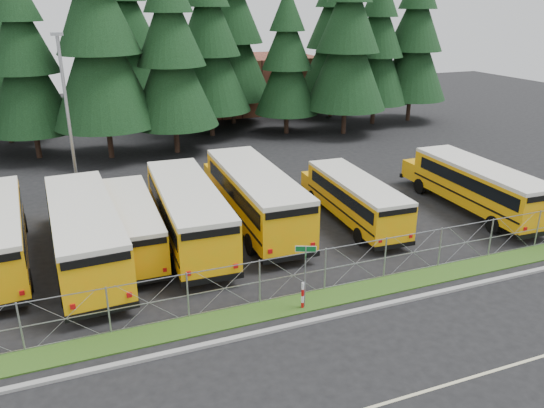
# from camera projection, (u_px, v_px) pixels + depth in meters

# --- Properties ---
(ground) EXTENTS (120.00, 120.00, 0.00)m
(ground) POSITION_uv_depth(u_px,v_px,m) (334.00, 275.00, 24.34)
(ground) COLOR black
(ground) RESTS_ON ground
(curb) EXTENTS (50.00, 0.25, 0.12)m
(curb) POSITION_uv_depth(u_px,v_px,m) (369.00, 308.00, 21.62)
(curb) COLOR gray
(curb) RESTS_ON ground
(grass_verge) EXTENTS (50.00, 1.40, 0.06)m
(grass_verge) POSITION_uv_depth(u_px,v_px,m) (352.00, 292.00, 22.85)
(grass_verge) COLOR #204012
(grass_verge) RESTS_ON ground
(road_lane_line) EXTENTS (50.00, 0.12, 0.01)m
(road_lane_line) POSITION_uv_depth(u_px,v_px,m) (447.00, 385.00, 17.38)
(road_lane_line) COLOR beige
(road_lane_line) RESTS_ON ground
(chainlink_fence) EXTENTS (44.00, 0.10, 2.00)m
(chainlink_fence) POSITION_uv_depth(u_px,v_px,m) (346.00, 265.00, 23.12)
(chainlink_fence) COLOR #989AA0
(chainlink_fence) RESTS_ON ground
(brick_building) EXTENTS (22.00, 10.00, 6.00)m
(brick_building) POSITION_uv_depth(u_px,v_px,m) (219.00, 85.00, 60.14)
(brick_building) COLOR brown
(brick_building) RESTS_ON ground
(bus_1) EXTENTS (3.44, 12.28, 3.19)m
(bus_1) POSITION_uv_depth(u_px,v_px,m) (85.00, 234.00, 24.81)
(bus_1) COLOR #FA9D07
(bus_1) RESTS_ON ground
(bus_2) EXTENTS (2.52, 10.09, 2.64)m
(bus_2) POSITION_uv_depth(u_px,v_px,m) (131.00, 224.00, 26.56)
(bus_2) COLOR #FA9D07
(bus_2) RESTS_ON ground
(bus_3) EXTENTS (3.25, 12.14, 3.16)m
(bus_3) POSITION_uv_depth(u_px,v_px,m) (187.00, 213.00, 27.28)
(bus_3) COLOR #FA9D07
(bus_3) RESTS_ON ground
(bus_4) EXTENTS (3.22, 12.49, 3.26)m
(bus_4) POSITION_uv_depth(u_px,v_px,m) (253.00, 197.00, 29.33)
(bus_4) COLOR #FA9D07
(bus_4) RESTS_ON ground
(bus_6) EXTENTS (2.77, 10.09, 2.62)m
(bus_6) POSITION_uv_depth(u_px,v_px,m) (353.00, 200.00, 29.90)
(bus_6) COLOR #FA9D07
(bus_6) RESTS_ON ground
(bus_east) EXTENTS (2.90, 11.17, 2.91)m
(bus_east) POSITION_uv_depth(u_px,v_px,m) (474.00, 187.00, 31.48)
(bus_east) COLOR #FA9D07
(bus_east) RESTS_ON ground
(street_sign) EXTENTS (0.78, 0.52, 2.81)m
(street_sign) POSITION_uv_depth(u_px,v_px,m) (305.00, 264.00, 21.03)
(street_sign) COLOR #989AA0
(street_sign) RESTS_ON ground
(striped_bollard) EXTENTS (0.11, 0.11, 1.20)m
(striped_bollard) POSITION_uv_depth(u_px,v_px,m) (303.00, 296.00, 21.49)
(striped_bollard) COLOR #B20C0C
(striped_bollard) RESTS_ON ground
(light_standard) EXTENTS (0.70, 0.35, 10.14)m
(light_standard) POSITION_uv_depth(u_px,v_px,m) (68.00, 113.00, 31.86)
(light_standard) COLOR #989AA0
(light_standard) RESTS_ON ground
(conifer_2) EXTENTS (6.70, 6.70, 14.82)m
(conifer_2) POSITION_uv_depth(u_px,v_px,m) (24.00, 63.00, 40.14)
(conifer_2) COLOR black
(conifer_2) RESTS_ON ground
(conifer_3) EXTENTS (8.12, 8.12, 17.96)m
(conifer_3) POSITION_uv_depth(u_px,v_px,m) (99.00, 42.00, 39.68)
(conifer_3) COLOR black
(conifer_3) RESTS_ON ground
(conifer_4) EXTENTS (7.07, 7.07, 15.64)m
(conifer_4) POSITION_uv_depth(u_px,v_px,m) (171.00, 56.00, 41.60)
(conifer_4) COLOR black
(conifer_4) RESTS_ON ground
(conifer_5) EXTENTS (7.31, 7.31, 16.16)m
(conifer_5) POSITION_uv_depth(u_px,v_px,m) (209.00, 46.00, 47.07)
(conifer_5) COLOR black
(conifer_5) RESTS_ON ground
(conifer_6) EXTENTS (6.00, 6.00, 13.28)m
(conifer_6) POSITION_uv_depth(u_px,v_px,m) (287.00, 62.00, 48.45)
(conifer_6) COLOR black
(conifer_6) RESTS_ON ground
(conifer_7) EXTENTS (7.54, 7.54, 16.67)m
(conifer_7) POSITION_uv_depth(u_px,v_px,m) (348.00, 43.00, 47.75)
(conifer_7) COLOR black
(conifer_7) RESTS_ON ground
(conifer_8) EXTENTS (6.71, 6.71, 14.83)m
(conifer_8) POSITION_uv_depth(u_px,v_px,m) (377.00, 49.00, 52.27)
(conifer_8) COLOR black
(conifer_8) RESTS_ON ground
(conifer_9) EXTENTS (7.15, 7.15, 15.80)m
(conifer_9) POSITION_uv_depth(u_px,v_px,m) (415.00, 43.00, 53.58)
(conifer_9) COLOR black
(conifer_9) RESTS_ON ground
(conifer_11) EXTENTS (7.61, 7.61, 16.83)m
(conifer_11) POSITION_uv_depth(u_px,v_px,m) (128.00, 39.00, 51.16)
(conifer_11) COLOR black
(conifer_11) RESTS_ON ground
(conifer_12) EXTENTS (8.01, 8.01, 17.72)m
(conifer_12) POSITION_uv_depth(u_px,v_px,m) (231.00, 34.00, 51.88)
(conifer_12) COLOR black
(conifer_12) RESTS_ON ground
(conifer_13) EXTENTS (7.24, 7.24, 16.02)m
(conifer_13) POSITION_uv_depth(u_px,v_px,m) (333.00, 40.00, 55.55)
(conifer_13) COLOR black
(conifer_13) RESTS_ON ground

